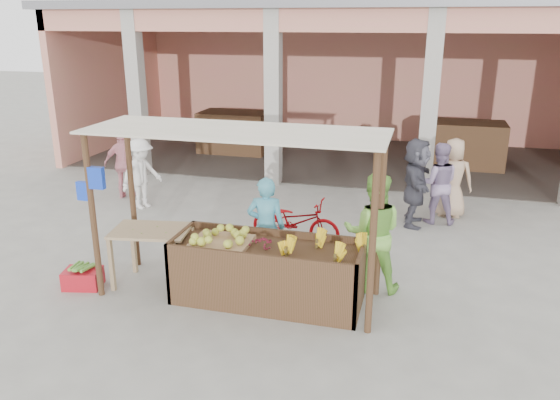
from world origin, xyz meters
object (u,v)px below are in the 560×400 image
(fruit_stall, at_px, (267,275))
(motorcycle, at_px, (296,221))
(red_crate, at_px, (83,278))
(side_table, at_px, (151,238))
(vendor_blue, at_px, (266,224))
(vendor_green, at_px, (373,229))

(fruit_stall, xyz_separation_m, motorcycle, (-0.10, 2.09, 0.04))
(fruit_stall, bearing_deg, red_crate, -173.64)
(side_table, xyz_separation_m, vendor_blue, (1.52, 0.73, 0.10))
(red_crate, bearing_deg, vendor_green, 1.99)
(fruit_stall, height_order, motorcycle, motorcycle)
(red_crate, distance_m, motorcycle, 3.58)
(vendor_green, bearing_deg, side_table, 7.96)
(side_table, relative_size, motorcycle, 0.71)
(red_crate, height_order, vendor_green, vendor_green)
(red_crate, xyz_separation_m, vendor_blue, (2.50, 1.07, 0.70))
(fruit_stall, bearing_deg, side_table, 178.96)
(fruit_stall, distance_m, red_crate, 2.77)
(fruit_stall, xyz_separation_m, red_crate, (-2.74, -0.31, -0.26))
(red_crate, bearing_deg, fruit_stall, -6.27)
(vendor_blue, height_order, motorcycle, vendor_blue)
(fruit_stall, distance_m, side_table, 1.79)
(red_crate, relative_size, motorcycle, 0.31)
(fruit_stall, bearing_deg, vendor_green, 29.42)
(red_crate, height_order, motorcycle, motorcycle)
(side_table, relative_size, vendor_blue, 0.71)
(side_table, height_order, vendor_green, vendor_green)
(side_table, bearing_deg, vendor_green, 4.12)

